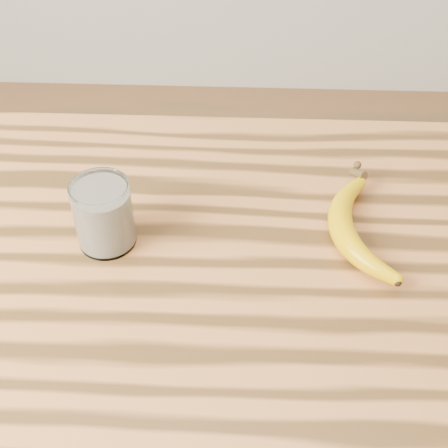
{
  "coord_description": "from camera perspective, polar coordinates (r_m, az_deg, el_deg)",
  "views": [
    {
      "loc": [
        0.2,
        -0.53,
        1.52
      ],
      "look_at": [
        0.17,
        0.09,
        0.93
      ],
      "focal_mm": 50.0,
      "sensor_mm": 36.0,
      "label": 1
    }
  ],
  "objects": [
    {
      "name": "table",
      "position": [
        0.94,
        -10.79,
        -10.71
      ],
      "size": [
        1.2,
        0.8,
        0.9
      ],
      "color": "#B86F37",
      "rests_on": "ground"
    },
    {
      "name": "smoothie_glass",
      "position": [
        0.86,
        -10.95,
        0.81
      ],
      "size": [
        0.08,
        0.08,
        0.1
      ],
      "color": "white",
      "rests_on": "table"
    },
    {
      "name": "banana",
      "position": [
        0.89,
        10.65,
        -0.47
      ],
      "size": [
        0.14,
        0.3,
        0.04
      ],
      "primitive_type": null,
      "rotation": [
        0.0,
        0.0,
        0.12
      ],
      "color": "#DDA400",
      "rests_on": "table"
    }
  ]
}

